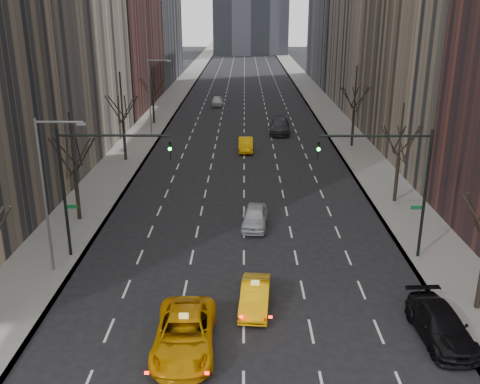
{
  "coord_description": "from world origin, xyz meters",
  "views": [
    {
      "loc": [
        0.0,
        -18.11,
        14.75
      ],
      "look_at": [
        -0.26,
        14.35,
        3.5
      ],
      "focal_mm": 40.0,
      "sensor_mm": 36.0,
      "label": 1
    }
  ],
  "objects_px": {
    "taxi_sedan": "(255,296)",
    "parked_suv_black": "(441,325)",
    "silver_sedan_ahead": "(255,217)",
    "taxi_suv": "(185,334)"
  },
  "relations": [
    {
      "from": "taxi_sedan",
      "to": "silver_sedan_ahead",
      "type": "xyz_separation_m",
      "value": [
        0.19,
        10.87,
        0.05
      ]
    },
    {
      "from": "taxi_sedan",
      "to": "silver_sedan_ahead",
      "type": "distance_m",
      "value": 10.87
    },
    {
      "from": "taxi_suv",
      "to": "silver_sedan_ahead",
      "type": "relative_size",
      "value": 1.36
    },
    {
      "from": "silver_sedan_ahead",
      "to": "parked_suv_black",
      "type": "xyz_separation_m",
      "value": [
        8.43,
        -13.49,
        0.01
      ]
    },
    {
      "from": "silver_sedan_ahead",
      "to": "parked_suv_black",
      "type": "distance_m",
      "value": 15.91
    },
    {
      "from": "taxi_suv",
      "to": "silver_sedan_ahead",
      "type": "xyz_separation_m",
      "value": [
        3.45,
        14.41,
        -0.08
      ]
    },
    {
      "from": "taxi_sedan",
      "to": "parked_suv_black",
      "type": "height_order",
      "value": "parked_suv_black"
    },
    {
      "from": "parked_suv_black",
      "to": "taxi_sedan",
      "type": "bearing_deg",
      "value": 159.65
    },
    {
      "from": "taxi_sedan",
      "to": "taxi_suv",
      "type": "bearing_deg",
      "value": -127.94
    },
    {
      "from": "parked_suv_black",
      "to": "silver_sedan_ahead",
      "type": "bearing_deg",
      "value": 118.58
    }
  ]
}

